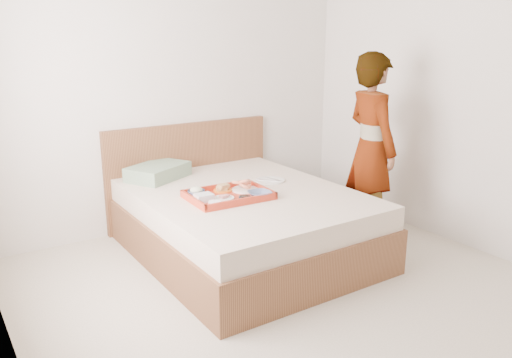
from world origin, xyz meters
The scene contains 17 objects.
ground centered at (0.00, 0.00, 0.00)m, with size 3.50×4.00×0.01m, color beige.
wall_back centered at (0.00, 2.00, 1.30)m, with size 3.50×0.01×2.60m, color silver.
wall_right centered at (1.75, 0.00, 1.30)m, with size 0.01×4.00×2.60m, color silver.
bed centered at (0.08, 1.00, 0.27)m, with size 1.65×2.00×0.53m, color brown.
headboard centered at (0.08, 1.97, 0.47)m, with size 1.65×0.06×0.95m, color brown.
pillow centered at (-0.34, 1.75, 0.59)m, with size 0.51×0.35×0.12m, color gray.
tray centered at (-0.11, 0.92, 0.56)m, with size 0.61×0.45×0.06m, color red.
prawn_plate centered at (0.07, 0.98, 0.55)m, with size 0.21×0.21×0.01m, color white.
navy_bowl_big centered at (0.08, 0.77, 0.57)m, with size 0.17×0.17×0.04m, color #1A2947.
sauce_dish centered at (-0.07, 0.76, 0.56)m, with size 0.09×0.09×0.03m, color black.
meat_plate centered at (-0.18, 0.88, 0.55)m, with size 0.15×0.15×0.01m, color white.
bread_plate centered at (-0.08, 1.06, 0.55)m, with size 0.15×0.15×0.01m, color orange.
salad_bowl centered at (-0.31, 1.07, 0.57)m, with size 0.13×0.13×0.04m, color #1A2947.
plastic_tub centered at (-0.33, 0.91, 0.57)m, with size 0.13×0.11×0.06m, color silver.
cheese_round centered at (-0.31, 0.78, 0.56)m, with size 0.09×0.09×0.03m, color white.
dinner_plate centered at (0.43, 1.14, 0.54)m, with size 0.25×0.25×0.01m, color white.
person centered at (1.18, 0.70, 0.81)m, with size 0.59×0.39×1.61m, color beige.
Camera 1 is at (-2.01, -2.34, 1.73)m, focal length 36.06 mm.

